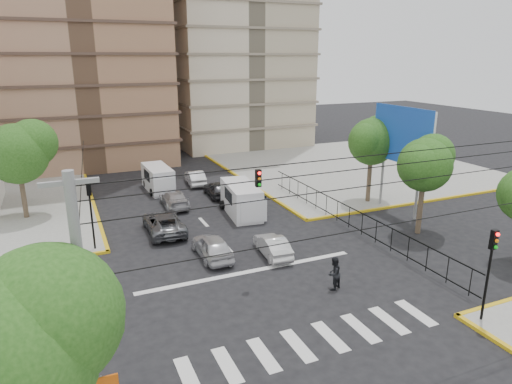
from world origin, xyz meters
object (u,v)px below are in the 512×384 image
van_right_lane (243,201)px  van_left_lane (159,180)px  traffic_light_nw (90,204)px  car_white_front_right (272,246)px  car_silver_front_left (212,246)px  traffic_light_se (490,260)px  pedestrian_crosswalk (334,273)px

van_right_lane → van_left_lane: size_ratio=1.10×
traffic_light_nw → car_white_front_right: 11.46m
car_silver_front_left → van_left_lane: bearing=-89.9°
traffic_light_se → car_silver_front_left: bearing=128.0°
traffic_light_se → car_silver_front_left: 15.02m
van_left_lane → car_white_front_right: (3.44, -16.66, -0.45)m
traffic_light_nw → car_silver_front_left: traffic_light_nw is taller
car_white_front_right → traffic_light_nw: bearing=-22.1°
van_right_lane → car_white_front_right: bearing=-91.6°
traffic_light_se → van_left_lane: (-9.07, 27.17, -2.03)m
van_right_lane → car_silver_front_left: size_ratio=1.30×
car_silver_front_left → van_right_lane: bearing=-125.2°
traffic_light_nw → pedestrian_crosswalk: (11.06, -10.21, -2.21)m
car_white_front_right → pedestrian_crosswalk: 5.25m
van_right_lane → pedestrian_crosswalk: 12.71m
pedestrian_crosswalk → van_right_lane: bearing=-112.9°
traffic_light_se → car_silver_front_left: size_ratio=1.04×
traffic_light_nw → car_silver_front_left: bearing=-31.1°
van_right_lane → van_left_lane: bearing=122.9°
car_silver_front_left → pedestrian_crosswalk: size_ratio=2.35×
van_left_lane → car_white_front_right: size_ratio=1.31×
traffic_light_se → pedestrian_crosswalk: size_ratio=2.45×
van_right_lane → car_white_front_right: size_ratio=1.44×
traffic_light_nw → van_left_lane: (6.53, 11.57, -2.03)m
car_white_front_right → van_right_lane: bearing=-93.2°
traffic_light_nw → van_right_lane: traffic_light_nw is taller
traffic_light_nw → van_right_lane: size_ratio=0.80×
traffic_light_se → van_right_lane: (-4.56, 18.09, -1.96)m
traffic_light_se → car_white_front_right: traffic_light_se is taller
van_left_lane → car_white_front_right: 17.01m
van_right_lane → pedestrian_crosswalk: size_ratio=3.05×
traffic_light_nw → van_right_lane: 11.49m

